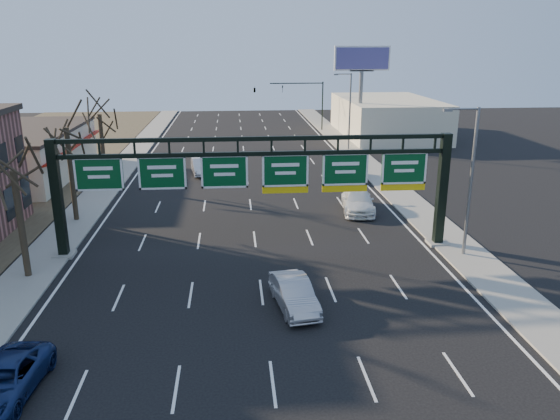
{
  "coord_description": "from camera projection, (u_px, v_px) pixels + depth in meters",
  "views": [
    {
      "loc": [
        -1.3,
        -23.97,
        12.57
      ],
      "look_at": [
        1.34,
        6.07,
        3.2
      ],
      "focal_mm": 35.0,
      "sensor_mm": 36.0,
      "label": 1
    }
  ],
  "objects": [
    {
      "name": "car_blue_suv",
      "position": [
        5.0,
        380.0,
        20.02
      ],
      "size": [
        2.62,
        4.94,
        1.32
      ],
      "primitive_type": "imported",
      "rotation": [
        0.0,
        0.0,
        -0.09
      ],
      "color": "navy",
      "rests_on": "ground"
    },
    {
      "name": "ground",
      "position": [
        264.0,
        310.0,
        26.64
      ],
      "size": [
        160.0,
        160.0,
        0.0
      ],
      "primitive_type": "plane",
      "color": "black",
      "rests_on": "ground"
    },
    {
      "name": "lane_markings",
      "position": [
        250.0,
        198.0,
        45.66
      ],
      "size": [
        21.6,
        120.0,
        0.01
      ],
      "primitive_type": "cube",
      "color": "white",
      "rests_on": "ground"
    },
    {
      "name": "car_silver_distant",
      "position": [
        201.0,
        166.0,
        53.6
      ],
      "size": [
        2.3,
        4.84,
        1.53
      ],
      "primitive_type": "imported",
      "rotation": [
        0.0,
        0.0,
        0.15
      ],
      "color": "silver",
      "rests_on": "ground"
    },
    {
      "name": "car_white_wagon",
      "position": [
        358.0,
        201.0,
        41.93
      ],
      "size": [
        3.01,
        5.9,
        1.64
      ],
      "primitive_type": "imported",
      "rotation": [
        0.0,
        0.0,
        -0.13
      ],
      "color": "white",
      "rests_on": "ground"
    },
    {
      "name": "tree_mid",
      "position": [
        64.0,
        112.0,
        37.51
      ],
      "size": [
        3.6,
        3.6,
        9.24
      ],
      "color": "#2C2418",
      "rests_on": "sidewalk_left"
    },
    {
      "name": "billboard_right",
      "position": [
        362.0,
        70.0,
        68.0
      ],
      "size": [
        7.0,
        0.5,
        12.0
      ],
      "color": "slate",
      "rests_on": "ground"
    },
    {
      "name": "traffic_signal_mast",
      "position": [
        280.0,
        93.0,
        77.81
      ],
      "size": [
        10.16,
        0.54,
        7.0
      ],
      "color": "black",
      "rests_on": "ground"
    },
    {
      "name": "building_right_distant",
      "position": [
        387.0,
        117.0,
        75.13
      ],
      "size": [
        12.0,
        20.0,
        5.0
      ],
      "primitive_type": "cube",
      "color": "beige",
      "rests_on": "ground"
    },
    {
      "name": "car_silver_sedan",
      "position": [
        294.0,
        294.0,
        26.65
      ],
      "size": [
        2.26,
        4.69,
        1.48
      ],
      "primitive_type": "imported",
      "rotation": [
        0.0,
        0.0,
        0.16
      ],
      "color": "#9D9DA2",
      "rests_on": "ground"
    },
    {
      "name": "tree_far",
      "position": [
        98.0,
        102.0,
        47.13
      ],
      "size": [
        3.6,
        3.6,
        8.86
      ],
      "color": "#2C2418",
      "rests_on": "sidewalk_left"
    },
    {
      "name": "tree_gantry",
      "position": [
        10.0,
        151.0,
        28.22
      ],
      "size": [
        3.6,
        3.6,
        8.48
      ],
      "color": "#2C2418",
      "rests_on": "sidewalk_left"
    },
    {
      "name": "car_grey_far",
      "position": [
        353.0,
        171.0,
        51.57
      ],
      "size": [
        2.11,
        4.56,
        1.51
      ],
      "primitive_type": "imported",
      "rotation": [
        0.0,
        0.0,
        -0.08
      ],
      "color": "#3F4345",
      "rests_on": "ground"
    },
    {
      "name": "sidewalk_right",
      "position": [
        399.0,
        194.0,
        46.72
      ],
      "size": [
        3.0,
        120.0,
        0.12
      ],
      "primitive_type": "cube",
      "color": "gray",
      "rests_on": "ground"
    },
    {
      "name": "streetlight_near",
      "position": [
        469.0,
        175.0,
        31.88
      ],
      "size": [
        2.15,
        0.22,
        9.0
      ],
      "color": "slate",
      "rests_on": "sidewalk_right"
    },
    {
      "name": "cream_strip",
      "position": [
        20.0,
        153.0,
        51.73
      ],
      "size": [
        10.9,
        18.4,
        4.7
      ],
      "color": "beige",
      "rests_on": "ground"
    },
    {
      "name": "streetlight_far",
      "position": [
        349.0,
        107.0,
        64.23
      ],
      "size": [
        2.15,
        0.22,
        9.0
      ],
      "color": "slate",
      "rests_on": "sidewalk_right"
    },
    {
      "name": "sign_gantry",
      "position": [
        258.0,
        178.0,
        32.89
      ],
      "size": [
        24.6,
        1.2,
        7.2
      ],
      "color": "black",
      "rests_on": "ground"
    },
    {
      "name": "sidewalk_left",
      "position": [
        93.0,
        201.0,
        44.58
      ],
      "size": [
        3.0,
        120.0,
        0.12
      ],
      "primitive_type": "cube",
      "color": "gray",
      "rests_on": "ground"
    }
  ]
}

